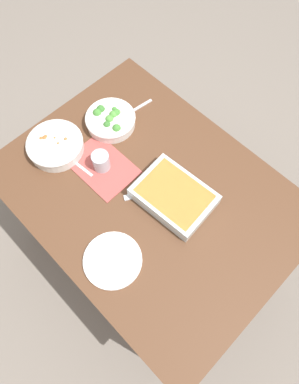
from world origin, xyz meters
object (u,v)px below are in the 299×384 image
(side_plate, at_px, (113,260))
(broccoli_bowl, at_px, (111,120))
(fork_on_table, at_px, (142,194))
(drink_cup, at_px, (101,162))
(spoon_by_stew, at_px, (73,161))
(spoon_by_broccoli, at_px, (132,111))
(stew_bowl, at_px, (55,145))
(baking_dish, at_px, (174,196))

(side_plate, bearing_deg, broccoli_bowl, 138.65)
(broccoli_bowl, relative_size, fork_on_table, 1.36)
(drink_cup, bearing_deg, spoon_by_stew, -145.95)
(broccoli_bowl, distance_m, side_plate, 0.62)
(broccoli_bowl, bearing_deg, fork_on_table, -22.60)
(spoon_by_stew, distance_m, spoon_by_broccoli, 0.36)
(spoon_by_stew, xyz_separation_m, spoon_by_broccoli, (-0.01, 0.36, 0.00))
(spoon_by_stew, bearing_deg, stew_bowl, -174.03)
(baking_dish, bearing_deg, fork_on_table, -145.02)
(spoon_by_broccoli, relative_size, fork_on_table, 1.07)
(broccoli_bowl, xyz_separation_m, spoon_by_broccoli, (0.02, 0.11, -0.03))
(side_plate, bearing_deg, spoon_by_broccoli, 130.81)
(stew_bowl, bearing_deg, side_plate, -16.32)
(spoon_by_stew, bearing_deg, drink_cup, 34.05)
(side_plate, height_order, fork_on_table, side_plate)
(baking_dish, relative_size, side_plate, 1.44)
(spoon_by_stew, bearing_deg, side_plate, -20.80)
(spoon_by_stew, bearing_deg, spoon_by_broccoli, 92.37)
(stew_bowl, xyz_separation_m, broccoli_bowl, (0.06, 0.26, -0.00))
(drink_cup, height_order, fork_on_table, drink_cup)
(side_plate, bearing_deg, spoon_by_stew, 159.20)
(side_plate, distance_m, fork_on_table, 0.29)
(broccoli_bowl, height_order, drink_cup, drink_cup)
(drink_cup, relative_size, spoon_by_stew, 0.48)
(side_plate, bearing_deg, fork_on_table, 114.39)
(broccoli_bowl, relative_size, side_plate, 1.01)
(drink_cup, bearing_deg, broccoli_bowl, 128.36)
(broccoli_bowl, distance_m, fork_on_table, 0.38)
(drink_cup, relative_size, spoon_by_broccoli, 0.48)
(drink_cup, bearing_deg, side_plate, -35.77)
(spoon_by_stew, xyz_separation_m, fork_on_table, (0.32, 0.10, -0.00))
(broccoli_bowl, relative_size, drink_cup, 2.62)
(stew_bowl, relative_size, drink_cup, 2.84)
(baking_dish, xyz_separation_m, fork_on_table, (-0.11, -0.07, -0.03))
(fork_on_table, bearing_deg, drink_cup, -171.99)
(side_plate, relative_size, fork_on_table, 1.34)
(spoon_by_broccoli, bearing_deg, spoon_by_stew, -87.63)
(side_plate, relative_size, spoon_by_broccoli, 1.25)
(side_plate, bearing_deg, drink_cup, 144.23)
(stew_bowl, height_order, broccoli_bowl, broccoli_bowl)
(drink_cup, bearing_deg, stew_bowl, -157.91)
(stew_bowl, bearing_deg, spoon_by_broccoli, 77.58)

